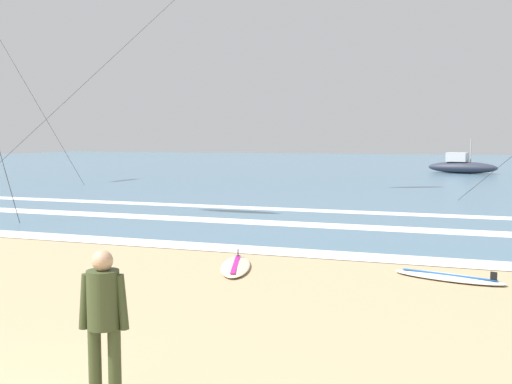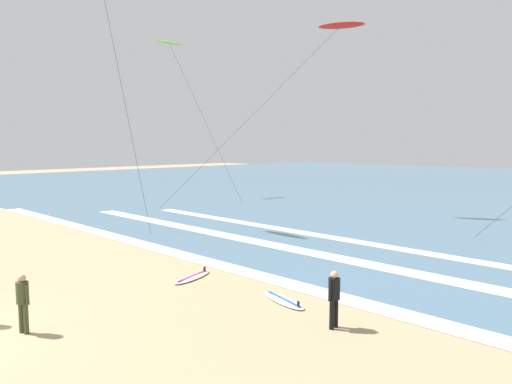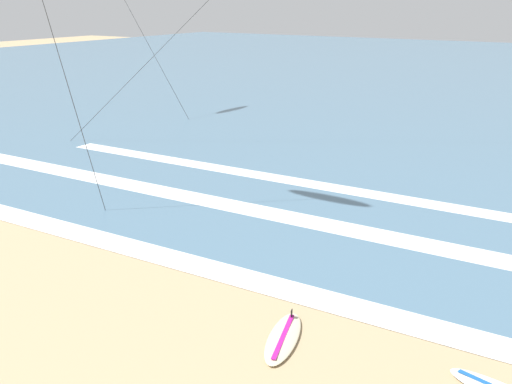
{
  "view_description": "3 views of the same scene",
  "coord_description": "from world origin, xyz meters",
  "px_view_note": "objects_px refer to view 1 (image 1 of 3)",
  "views": [
    {
      "loc": [
        4.22,
        -2.97,
        2.69
      ],
      "look_at": [
        0.05,
        9.19,
        1.52
      ],
      "focal_mm": 41.49,
      "sensor_mm": 36.0,
      "label": 1
    },
    {
      "loc": [
        14.08,
        -2.5,
        5.02
      ],
      "look_at": [
        0.75,
        10.84,
        3.12
      ],
      "focal_mm": 33.99,
      "sensor_mm": 36.0,
      "label": 2
    },
    {
      "loc": [
        5.31,
        -1.42,
        6.63
      ],
      "look_at": [
        -1.38,
        9.34,
        2.65
      ],
      "focal_mm": 43.7,
      "sensor_mm": 36.0,
      "label": 3
    }
  ],
  "objects_px": {
    "surfboard_foreground_flat": "(448,277)",
    "offshore_boat": "(462,166)",
    "surfer_right_near": "(104,314)",
    "surfboard_near_water": "(236,266)"
  },
  "relations": [
    {
      "from": "surfer_right_near",
      "to": "surfboard_foreground_flat",
      "type": "height_order",
      "value": "surfer_right_near"
    },
    {
      "from": "surfboard_near_water",
      "to": "offshore_boat",
      "type": "distance_m",
      "value": 37.13
    },
    {
      "from": "surfboard_foreground_flat",
      "to": "offshore_boat",
      "type": "xyz_separation_m",
      "value": [
        0.36,
        36.44,
        0.51
      ]
    },
    {
      "from": "surfer_right_near",
      "to": "offshore_boat",
      "type": "distance_m",
      "value": 43.37
    },
    {
      "from": "offshore_boat",
      "to": "surfboard_near_water",
      "type": "bearing_deg",
      "value": -97.05
    },
    {
      "from": "surfboard_near_water",
      "to": "surfer_right_near",
      "type": "bearing_deg",
      "value": -80.68
    },
    {
      "from": "surfer_right_near",
      "to": "surfboard_foreground_flat",
      "type": "relative_size",
      "value": 0.73
    },
    {
      "from": "surfboard_foreground_flat",
      "to": "surfboard_near_water",
      "type": "xyz_separation_m",
      "value": [
        -4.2,
        -0.41,
        0.0
      ]
    },
    {
      "from": "surfer_right_near",
      "to": "surfboard_foreground_flat",
      "type": "distance_m",
      "value": 7.54
    },
    {
      "from": "surfboard_foreground_flat",
      "to": "offshore_boat",
      "type": "distance_m",
      "value": 36.44
    }
  ]
}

